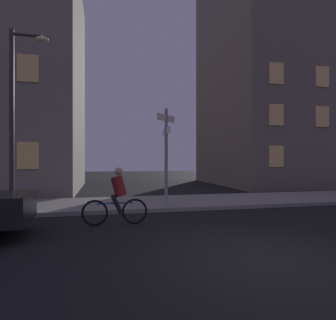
# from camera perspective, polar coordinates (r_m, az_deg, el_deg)

# --- Properties ---
(ground_plane) EXTENTS (80.00, 80.00, 0.00)m
(ground_plane) POSITION_cam_1_polar(r_m,az_deg,el_deg) (5.91, 18.91, -17.96)
(ground_plane) COLOR black
(sidewalk_kerb) EXTENTS (40.00, 3.48, 0.14)m
(sidewalk_kerb) POSITION_cam_1_polar(r_m,az_deg,el_deg) (12.04, 1.58, -8.29)
(sidewalk_kerb) COLOR gray
(sidewalk_kerb) RESTS_ON ground_plane
(signpost) EXTENTS (0.83, 1.25, 3.58)m
(signpost) POSITION_cam_1_polar(r_m,az_deg,el_deg) (10.75, -0.36, 2.23)
(signpost) COLOR gray
(signpost) RESTS_ON sidewalk_kerb
(street_lamp) EXTENTS (1.26, 0.28, 6.11)m
(street_lamp) POSITION_cam_1_polar(r_m,az_deg,el_deg) (11.29, -27.66, 9.65)
(street_lamp) COLOR #2D2D30
(street_lamp) RESTS_ON sidewalk_kerb
(cyclist) EXTENTS (1.82, 0.32, 1.61)m
(cyclist) POSITION_cam_1_polar(r_m,az_deg,el_deg) (8.29, -10.03, -7.40)
(cyclist) COLOR black
(cyclist) RESTS_ON ground_plane
(building_right_block) EXTENTS (12.05, 9.76, 17.01)m
(building_right_block) POSITION_cam_1_polar(r_m,az_deg,el_deg) (24.86, 23.18, 15.69)
(building_right_block) COLOR #6B6056
(building_right_block) RESTS_ON ground_plane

